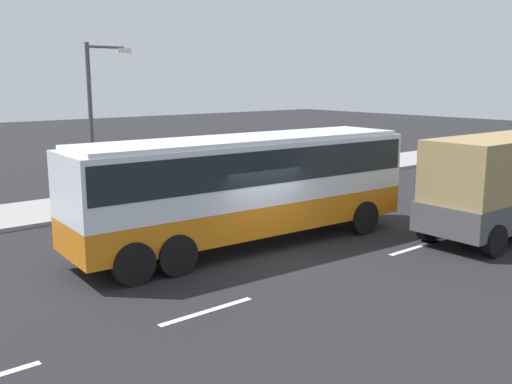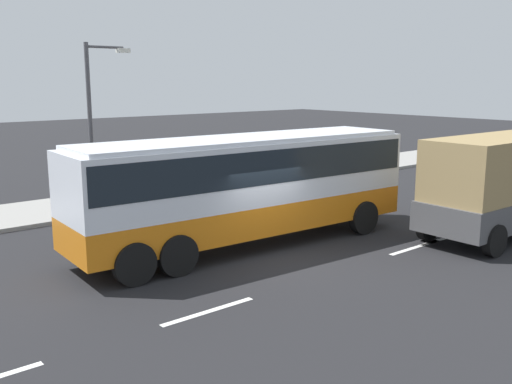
% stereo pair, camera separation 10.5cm
% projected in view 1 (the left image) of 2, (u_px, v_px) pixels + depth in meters
% --- Properties ---
extents(ground_plane, '(120.00, 120.00, 0.00)m').
position_uv_depth(ground_plane, '(271.00, 258.00, 16.32)').
color(ground_plane, black).
extents(sidewalk_curb, '(80.00, 4.00, 0.15)m').
position_uv_depth(sidewalk_curb, '(117.00, 201.00, 23.67)').
color(sidewalk_curb, gray).
rests_on(sidewalk_curb, ground_plane).
extents(lane_centreline, '(39.12, 0.16, 0.01)m').
position_uv_depth(lane_centreline, '(389.00, 256.00, 16.57)').
color(lane_centreline, white).
rests_on(lane_centreline, ground_plane).
extents(coach_bus, '(11.04, 3.20, 3.33)m').
position_uv_depth(coach_bus, '(247.00, 179.00, 17.23)').
color(coach_bus, orange).
rests_on(coach_bus, ground_plane).
extents(pedestrian_near_curb, '(0.32, 0.32, 1.65)m').
position_uv_depth(pedestrian_near_curb, '(166.00, 177.00, 23.31)').
color(pedestrian_near_curb, brown).
rests_on(pedestrian_near_curb, sidewalk_curb).
extents(street_lamp, '(1.77, 0.24, 6.16)m').
position_uv_depth(street_lamp, '(96.00, 114.00, 21.11)').
color(street_lamp, '#47474C').
rests_on(street_lamp, sidewalk_curb).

